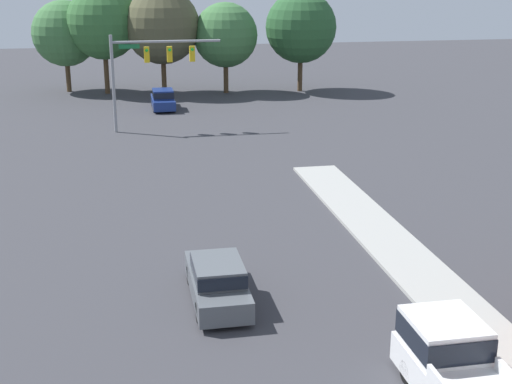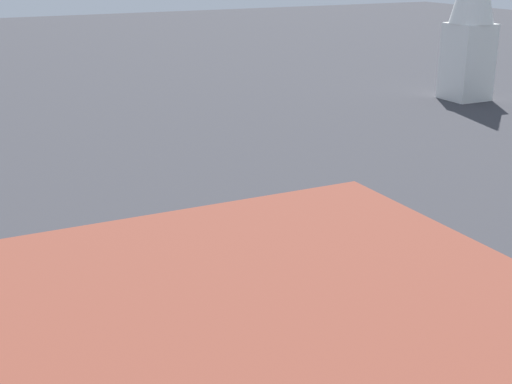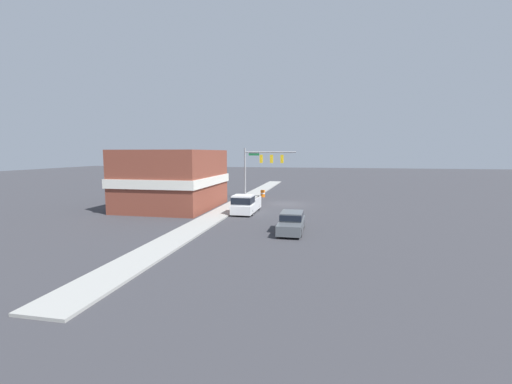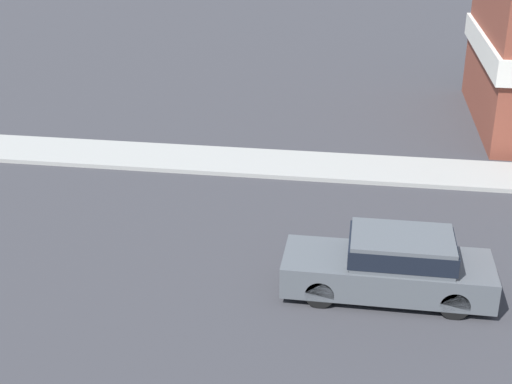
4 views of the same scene
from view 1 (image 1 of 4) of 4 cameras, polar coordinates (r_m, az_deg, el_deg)
The scene contains 9 objects.
far_signal_assembly at distance 50.02m, azimuth -8.45°, elevation 10.36°, with size 7.52×0.49×6.66m.
car_lead at distance 24.41m, azimuth -3.11°, elevation -7.01°, with size 1.76×4.77×1.54m.
car_distant at distance 58.54m, azimuth -7.45°, elevation 7.39°, with size 1.75×4.54×1.62m.
pickup_truck_parked at distance 19.71m, azimuth 15.89°, elevation -13.59°, with size 1.98×5.53×1.95m.
backdrop_tree_left_far at distance 68.33m, azimuth -15.04°, elevation 12.15°, with size 5.93×5.93×8.26m.
backdrop_tree_left_mid at distance 66.39m, azimuth -12.11°, elevation 13.10°, with size 6.51×6.51×9.57m.
backdrop_tree_center at distance 65.37m, azimuth -7.53°, elevation 13.02°, with size 6.72×6.72×9.39m.
backdrop_tree_right_mid at distance 65.50m, azimuth -2.46°, elevation 12.43°, with size 5.78×5.78×8.10m.
backdrop_tree_right_far at distance 66.50m, azimuth 3.61°, elevation 13.01°, with size 6.45×6.45×9.04m.
Camera 1 is at (-4.88, -7.80, 10.89)m, focal length 50.00 mm.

